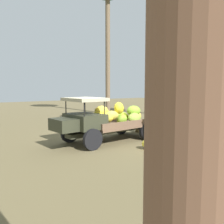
{
  "coord_description": "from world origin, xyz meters",
  "views": [
    {
      "loc": [
        5.61,
        8.12,
        2.22
      ],
      "look_at": [
        -0.33,
        0.11,
        1.19
      ],
      "focal_mm": 38.75,
      "sensor_mm": 36.0,
      "label": 1
    }
  ],
  "objects_px": {
    "loose_banana_bunch": "(150,144)",
    "wooden_crate": "(141,127)",
    "truck": "(104,120)",
    "farmer": "(160,119)"
  },
  "relations": [
    {
      "from": "loose_banana_bunch",
      "to": "wooden_crate",
      "type": "bearing_deg",
      "value": -128.13
    },
    {
      "from": "truck",
      "to": "loose_banana_bunch",
      "type": "xyz_separation_m",
      "value": [
        -0.69,
        1.92,
        -0.69
      ]
    },
    {
      "from": "truck",
      "to": "loose_banana_bunch",
      "type": "height_order",
      "value": "truck"
    },
    {
      "from": "farmer",
      "to": "loose_banana_bunch",
      "type": "xyz_separation_m",
      "value": [
        1.02,
        0.45,
        -0.78
      ]
    },
    {
      "from": "truck",
      "to": "loose_banana_bunch",
      "type": "relative_size",
      "value": 7.65
    },
    {
      "from": "farmer",
      "to": "loose_banana_bunch",
      "type": "bearing_deg",
      "value": 113.65
    },
    {
      "from": "truck",
      "to": "farmer",
      "type": "bearing_deg",
      "value": 135.87
    },
    {
      "from": "wooden_crate",
      "to": "loose_banana_bunch",
      "type": "distance_m",
      "value": 3.34
    },
    {
      "from": "truck",
      "to": "farmer",
      "type": "xyz_separation_m",
      "value": [
        -1.7,
        1.47,
        0.09
      ]
    },
    {
      "from": "truck",
      "to": "wooden_crate",
      "type": "relative_size",
      "value": 8.97
    }
  ]
}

